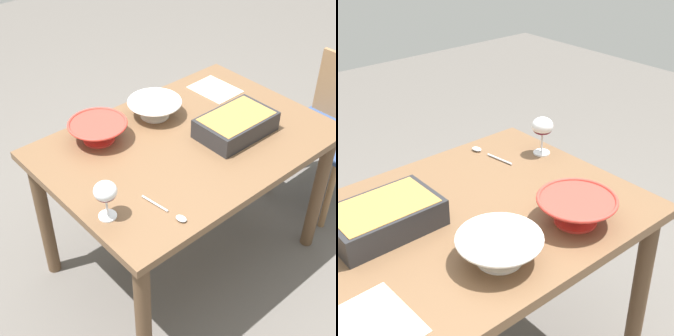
% 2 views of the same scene
% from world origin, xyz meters
% --- Properties ---
extents(dining_table, '(1.24, 0.86, 0.74)m').
position_xyz_m(dining_table, '(0.00, 0.00, 0.63)').
color(dining_table, brown).
rests_on(dining_table, ground_plane).
extents(wine_glass, '(0.09, 0.09, 0.16)m').
position_xyz_m(wine_glass, '(-0.54, -0.16, 0.85)').
color(wine_glass, white).
rests_on(wine_glass, dining_table).
extents(casserole_dish, '(0.34, 0.22, 0.09)m').
position_xyz_m(casserole_dish, '(0.20, -0.10, 0.79)').
color(casserole_dish, '#262628').
rests_on(casserole_dish, dining_table).
extents(mixing_bowl, '(0.26, 0.26, 0.09)m').
position_xyz_m(mixing_bowl, '(-0.28, 0.26, 0.79)').
color(mixing_bowl, red).
rests_on(mixing_bowl, dining_table).
extents(small_bowl, '(0.25, 0.25, 0.08)m').
position_xyz_m(small_bowl, '(0.02, 0.25, 0.78)').
color(small_bowl, white).
rests_on(small_bowl, dining_table).
extents(serving_spoon, '(0.05, 0.21, 0.01)m').
position_xyz_m(serving_spoon, '(-0.36, -0.31, 0.74)').
color(serving_spoon, silver).
rests_on(serving_spoon, dining_table).
extents(napkin, '(0.19, 0.23, 0.00)m').
position_xyz_m(napkin, '(0.41, 0.23, 0.74)').
color(napkin, beige).
rests_on(napkin, dining_table).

